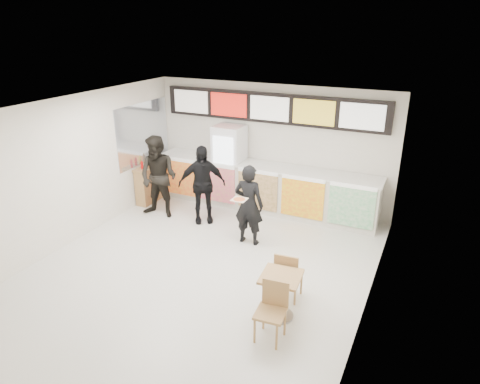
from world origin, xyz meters
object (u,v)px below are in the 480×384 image
Objects in this scene: customer_main at (249,205)px; cafe_table at (281,288)px; service_counter at (263,187)px; drinks_fridge at (229,165)px; condiment_ledge at (149,184)px; customer_left at (159,177)px; customer_mid at (202,184)px.

customer_main is 2.50m from cafe_table.
drinks_fridge is (-0.93, 0.02, 0.43)m from service_counter.
drinks_fridge is 1.77× the size of condiment_ledge.
drinks_fridge is at bearing -54.31° from customer_main.
drinks_fridge reaches higher than customer_main.
condiment_ledge is (-3.20, 0.92, -0.37)m from customer_main.
customer_left is 1.07m from customer_mid.
customer_left is (-1.12, -1.42, -0.03)m from drinks_fridge.
customer_main is 0.88× the size of customer_left.
drinks_fridge is 2.12m from condiment_ledge.
drinks_fridge reaches higher than cafe_table.
customer_main is (1.31, -1.73, -0.15)m from drinks_fridge.
drinks_fridge is at bearing 179.01° from service_counter.
condiment_ledge reaches higher than cafe_table.
service_counter reaches higher than condiment_ledge.
cafe_table is (2.76, -3.75, -0.48)m from drinks_fridge.
customer_mid is 1.17× the size of cafe_table.
cafe_table is at bearing -74.76° from customer_mid.
customer_left is at bearing -128.38° from drinks_fridge.
customer_left is 1.07× the size of customer_mid.
condiment_ledge is at bearing 142.70° from cafe_table.
service_counter is at bearing 30.60° from customer_left.
cafe_table is at bearing -53.63° from drinks_fridge.
customer_main reaches higher than service_counter.
customer_left reaches higher than service_counter.
customer_left is at bearing 144.07° from cafe_table.
customer_left is (-2.06, -1.40, 0.40)m from service_counter.
drinks_fridge is 1.10× the size of customer_mid.
cafe_table is (1.44, -2.01, -0.34)m from customer_main.
cafe_table is at bearing 124.18° from customer_main.
drinks_fridge reaches higher than condiment_ledge.
customer_mid reaches higher than condiment_ledge.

